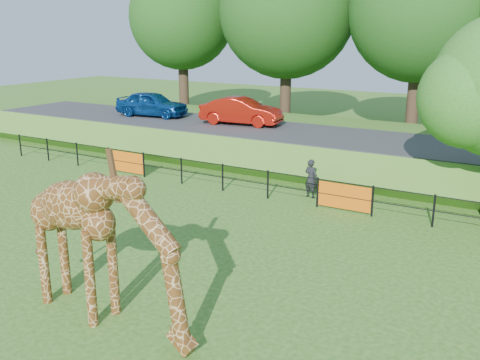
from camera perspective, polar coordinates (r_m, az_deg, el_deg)
The scene contains 9 objects.
ground at distance 14.11m, azimuth -12.42°, elevation -10.55°, with size 90.00×90.00×0.00m, color #2C5E17.
giraffe at distance 11.71m, azimuth -14.28°, elevation -6.98°, with size 4.87×0.89×3.48m, color #5E3413, non-canonical shape.
perimeter_fence at distance 20.08m, azimuth 2.98°, elevation -0.48°, with size 28.07×0.10×1.10m, color black, non-canonical shape.
embankment at distance 26.75m, azimuth 10.40°, elevation 3.63°, with size 40.00×9.00×1.30m, color #2C5E17.
road at distance 25.23m, azimuth 9.30°, elevation 4.60°, with size 40.00×5.00×0.12m, color #2D2D2F.
car_blue at distance 30.74m, azimuth -9.38°, elevation 8.03°, with size 1.65×4.11×1.40m, color #124693.
car_red at distance 27.66m, azimuth 0.12°, elevation 7.37°, with size 1.47×4.21×1.39m, color #AC170C.
visitor at distance 20.33m, azimuth 7.57°, elevation 0.17°, with size 0.54×0.36×1.48m, color black.
bg_tree_line at distance 31.92m, azimuth 18.56°, elevation 16.87°, with size 37.30×8.80×11.82m.
Camera 1 is at (8.78, -9.15, 6.18)m, focal length 40.00 mm.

